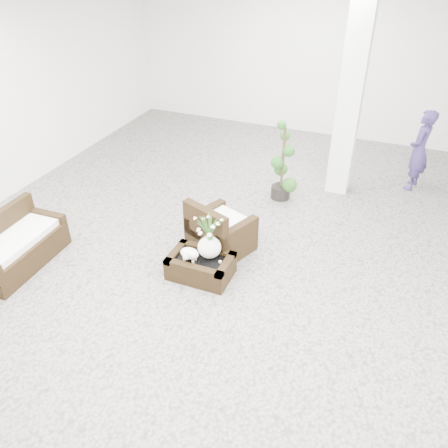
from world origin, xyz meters
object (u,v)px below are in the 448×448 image
at_px(topiary, 283,162).
at_px(loveseat, 16,242).
at_px(coffee_table, 201,267).
at_px(armchair, 221,226).

bearing_deg(topiary, loveseat, -131.64).
relative_size(coffee_table, topiary, 0.60).
distance_m(coffee_table, topiary, 2.76).
height_order(armchair, topiary, topiary).
bearing_deg(loveseat, armchair, -62.23).
distance_m(coffee_table, armchair, 0.77).
bearing_deg(loveseat, topiary, -43.24).
distance_m(armchair, topiary, 2.01).
height_order(armchair, loveseat, armchair).
relative_size(coffee_table, loveseat, 0.60).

